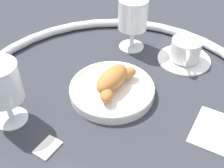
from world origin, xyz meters
TOP-DOWN VIEW (x-y plane):
  - ground_plane at (0.00, 0.00)m, footprint 2.20×2.20m
  - table_chrome_rim at (0.00, 0.00)m, footprint 0.70×0.70m
  - pastry_plate at (-0.03, -0.02)m, footprint 0.19×0.19m
  - croissant_large at (-0.03, -0.02)m, footprint 0.14×0.08m
  - coffee_cup_near at (-0.22, 0.10)m, footprint 0.14×0.14m
  - juice_glass_left at (-0.23, -0.05)m, footprint 0.08×0.08m
  - juice_glass_right at (0.13, -0.18)m, footprint 0.08×0.08m
  - sugar_packet at (0.16, -0.07)m, footprint 0.05×0.04m
  - folded_napkin at (-0.01, 0.23)m, footprint 0.12×0.12m

SIDE VIEW (x-z plane):
  - ground_plane at x=0.00m, z-range 0.00..0.00m
  - folded_napkin at x=-0.01m, z-range 0.00..0.01m
  - sugar_packet at x=0.16m, z-range 0.00..0.01m
  - table_chrome_rim at x=0.00m, z-range 0.00..0.02m
  - pastry_plate at x=-0.03m, z-range 0.00..0.03m
  - coffee_cup_near at x=-0.22m, z-range 0.00..0.06m
  - croissant_large at x=-0.03m, z-range 0.02..0.06m
  - juice_glass_right at x=0.13m, z-range 0.02..0.16m
  - juice_glass_left at x=-0.23m, z-range 0.03..0.17m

